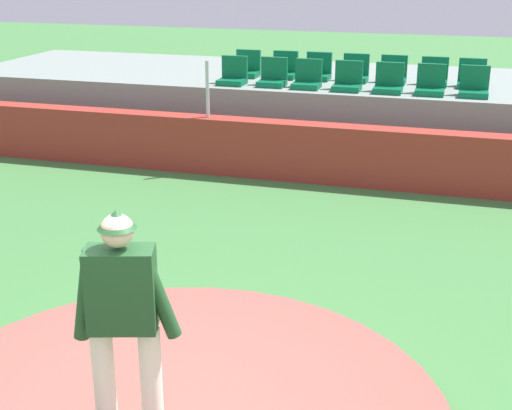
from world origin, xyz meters
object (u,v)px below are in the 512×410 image
(pitcher, at_px, (123,308))
(stadium_chair_13, at_px, (471,78))
(stadium_chair_8, at_px, (284,70))
(stadium_chair_3, at_px, (348,81))
(stadium_chair_7, at_px, (247,68))
(stadium_chair_5, at_px, (430,85))
(stadium_chair_2, at_px, (307,79))
(stadium_chair_11, at_px, (393,75))
(stadium_chair_9, at_px, (318,71))
(stadium_chair_6, at_px, (474,87))
(stadium_chair_1, at_px, (273,77))
(stadium_chair_4, at_px, (389,83))
(stadium_chair_12, at_px, (434,77))
(stadium_chair_0, at_px, (233,75))
(stadium_chair_10, at_px, (355,73))

(pitcher, distance_m, stadium_chair_13, 9.56)
(pitcher, height_order, stadium_chair_8, pitcher)
(stadium_chair_3, relative_size, stadium_chair_7, 1.00)
(stadium_chair_5, relative_size, stadium_chair_7, 1.00)
(stadium_chair_2, distance_m, stadium_chair_8, 1.14)
(stadium_chair_11, bearing_deg, stadium_chair_9, -0.38)
(stadium_chair_6, bearing_deg, stadium_chair_13, -86.89)
(stadium_chair_1, relative_size, stadium_chair_2, 1.00)
(pitcher, height_order, stadium_chair_4, pitcher)
(stadium_chair_4, bearing_deg, stadium_chair_13, -146.73)
(stadium_chair_3, xyz_separation_m, stadium_chair_12, (1.43, 0.92, 0.00))
(pitcher, height_order, stadium_chair_13, pitcher)
(stadium_chair_12, bearing_deg, stadium_chair_5, 89.37)
(stadium_chair_9, bearing_deg, stadium_chair_2, 89.93)
(stadium_chair_1, bearing_deg, stadium_chair_2, 176.98)
(stadium_chair_4, relative_size, stadium_chair_8, 1.00)
(stadium_chair_0, distance_m, stadium_chair_11, 2.95)
(stadium_chair_8, height_order, stadium_chair_9, same)
(stadium_chair_10, relative_size, stadium_chair_11, 1.00)
(pitcher, bearing_deg, stadium_chair_8, 80.44)
(stadium_chair_0, height_order, stadium_chair_11, same)
(stadium_chair_3, bearing_deg, stadium_chair_12, -147.29)
(stadium_chair_13, bearing_deg, stadium_chair_6, 93.11)
(stadium_chair_7, xyz_separation_m, stadium_chair_11, (2.81, 0.04, 0.00))
(stadium_chair_8, distance_m, stadium_chair_12, 2.81)
(stadium_chair_5, height_order, stadium_chair_13, same)
(stadium_chair_6, bearing_deg, stadium_chair_12, -51.09)
(stadium_chair_6, height_order, stadium_chair_9, same)
(stadium_chair_7, xyz_separation_m, stadium_chair_9, (1.39, 0.05, 0.00))
(stadium_chair_5, bearing_deg, stadium_chair_7, -13.97)
(stadium_chair_8, bearing_deg, stadium_chair_5, 161.77)
(stadium_chair_2, distance_m, stadium_chair_3, 0.73)
(stadium_chair_6, bearing_deg, stadium_chair_8, -14.35)
(stadium_chair_7, height_order, stadium_chair_8, same)
(stadium_chair_8, distance_m, stadium_chair_11, 2.07)
(stadium_chair_12, bearing_deg, stadium_chair_3, 32.71)
(stadium_chair_7, distance_m, stadium_chair_9, 1.39)
(stadium_chair_3, bearing_deg, stadium_chair_7, -23.03)
(pitcher, relative_size, stadium_chair_8, 3.51)
(stadium_chair_7, relative_size, stadium_chair_10, 1.00)
(stadium_chair_5, relative_size, stadium_chair_8, 1.00)
(stadium_chair_1, xyz_separation_m, stadium_chair_8, (-0.01, 0.89, 0.00))
(stadium_chair_12, bearing_deg, stadium_chair_0, 14.34)
(stadium_chair_1, bearing_deg, stadium_chair_13, -166.17)
(stadium_chair_4, distance_m, stadium_chair_12, 1.16)
(pitcher, xyz_separation_m, stadium_chair_2, (-0.52, 8.39, 0.23))
(stadium_chair_5, height_order, stadium_chair_8, same)
(stadium_chair_8, xyz_separation_m, stadium_chair_12, (2.81, -0.03, 0.00))
(stadium_chair_1, bearing_deg, stadium_chair_12, -162.79)
(stadium_chair_3, distance_m, stadium_chair_4, 0.71)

